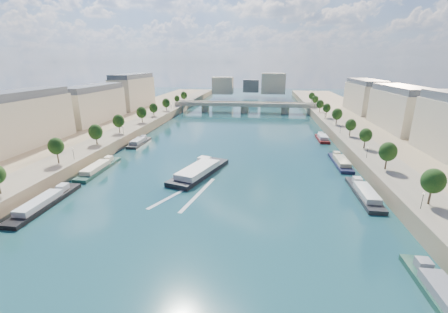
# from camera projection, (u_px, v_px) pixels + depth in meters

# --- Properties ---
(ground) EXTENTS (700.00, 700.00, 0.00)m
(ground) POSITION_uv_depth(u_px,v_px,m) (228.00, 154.00, 131.33)
(ground) COLOR #0B2F34
(ground) RESTS_ON ground
(quay_left) EXTENTS (44.00, 520.00, 5.00)m
(quay_left) POSITION_uv_depth(u_px,v_px,m) (75.00, 143.00, 139.29)
(quay_left) COLOR #9E8460
(quay_left) RESTS_ON ground
(quay_right) EXTENTS (44.00, 520.00, 5.00)m
(quay_right) POSITION_uv_depth(u_px,v_px,m) (404.00, 155.00, 121.87)
(quay_right) COLOR #9E8460
(quay_right) RESTS_ON ground
(pave_left) EXTENTS (14.00, 520.00, 0.10)m
(pave_left) POSITION_uv_depth(u_px,v_px,m) (105.00, 139.00, 136.71)
(pave_left) COLOR gray
(pave_left) RESTS_ON quay_left
(pave_right) EXTENTS (14.00, 520.00, 0.10)m
(pave_right) POSITION_uv_depth(u_px,v_px,m) (366.00, 147.00, 122.91)
(pave_right) COLOR gray
(pave_right) RESTS_ON quay_right
(trees_left) EXTENTS (4.80, 268.80, 8.26)m
(trees_left) POSITION_uv_depth(u_px,v_px,m) (109.00, 126.00, 136.72)
(trees_left) COLOR #382B1E
(trees_left) RESTS_ON ground
(trees_right) EXTENTS (4.80, 268.80, 8.26)m
(trees_right) POSITION_uv_depth(u_px,v_px,m) (356.00, 129.00, 130.98)
(trees_right) COLOR #382B1E
(trees_right) RESTS_ON ground
(lamps_left) EXTENTS (0.36, 200.36, 4.28)m
(lamps_left) POSITION_uv_depth(u_px,v_px,m) (102.00, 139.00, 125.88)
(lamps_left) COLOR black
(lamps_left) RESTS_ON ground
(lamps_right) EXTENTS (0.36, 200.36, 4.28)m
(lamps_right) POSITION_uv_depth(u_px,v_px,m) (352.00, 138.00, 127.36)
(lamps_right) COLOR black
(lamps_right) RESTS_ON ground
(buildings_left) EXTENTS (16.00, 226.00, 23.20)m
(buildings_left) POSITION_uv_depth(u_px,v_px,m) (61.00, 109.00, 148.01)
(buildings_left) COLOR beige
(buildings_left) RESTS_ON ground
(buildings_right) EXTENTS (16.00, 226.00, 23.20)m
(buildings_right) POSITION_uv_depth(u_px,v_px,m) (430.00, 116.00, 127.44)
(buildings_right) COLOR beige
(buildings_right) RESTS_ON ground
(skyline) EXTENTS (79.00, 42.00, 22.00)m
(skyline) POSITION_uv_depth(u_px,v_px,m) (253.00, 84.00, 334.15)
(skyline) COLOR beige
(skyline) RESTS_ON ground
(bridge) EXTENTS (112.00, 12.00, 8.15)m
(bridge) POSITION_uv_depth(u_px,v_px,m) (245.00, 106.00, 238.79)
(bridge) COLOR #C1B79E
(bridge) RESTS_ON ground
(tour_barge) EXTENTS (17.89, 31.82, 4.16)m
(tour_barge) POSITION_uv_depth(u_px,v_px,m) (199.00, 171.00, 107.32)
(tour_barge) COLOR black
(tour_barge) RESTS_ON ground
(wake) EXTENTS (15.60, 25.74, 0.04)m
(wake) POSITION_uv_depth(u_px,v_px,m) (188.00, 193.00, 92.05)
(wake) COLOR silver
(wake) RESTS_ON ground
(moored_barges_left) EXTENTS (5.00, 152.78, 3.60)m
(moored_barges_left) POSITION_uv_depth(u_px,v_px,m) (37.00, 208.00, 80.87)
(moored_barges_left) COLOR #1A1B3A
(moored_barges_left) RESTS_ON ground
(moored_barges_right) EXTENTS (5.00, 165.95, 3.60)m
(moored_barges_right) POSITION_uv_depth(u_px,v_px,m) (374.00, 206.00, 82.29)
(moored_barges_right) COLOR black
(moored_barges_right) RESTS_ON ground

